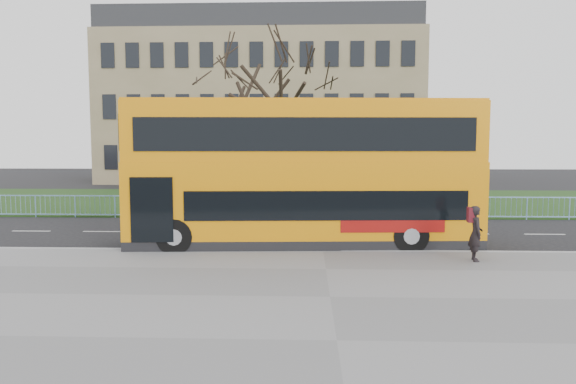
{
  "coord_description": "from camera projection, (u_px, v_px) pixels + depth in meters",
  "views": [
    {
      "loc": [
        -0.54,
        -18.17,
        3.55
      ],
      "look_at": [
        -1.25,
        1.0,
        1.81
      ],
      "focal_mm": 32.0,
      "sensor_mm": 36.0,
      "label": 1
    }
  ],
  "objects": [
    {
      "name": "guard_railing",
      "position": [
        318.0,
        207.0,
        24.9
      ],
      "size": [
        40.0,
        0.12,
        1.1
      ],
      "primitive_type": null,
      "color": "#79A6D8",
      "rests_on": "ground"
    },
    {
      "name": "yellow_bus",
      "position": [
        303.0,
        170.0,
        17.86
      ],
      "size": [
        12.08,
        3.55,
        5.0
      ],
      "rotation": [
        0.0,
        0.0,
        0.06
      ],
      "color": "orange",
      "rests_on": "ground"
    },
    {
      "name": "pedestrian",
      "position": [
        476.0,
        233.0,
        15.22
      ],
      "size": [
        0.44,
        0.63,
        1.65
      ],
      "primitive_type": "imported",
      "rotation": [
        0.0,
        0.0,
        1.48
      ],
      "color": "black",
      "rests_on": "pavement"
    },
    {
      "name": "bare_tree",
      "position": [
        262.0,
        113.0,
        27.97
      ],
      "size": [
        7.32,
        7.32,
        10.45
      ],
      "primitive_type": null,
      "color": "black",
      "rests_on": "grass_verge"
    },
    {
      "name": "kerb",
      "position": [
        323.0,
        252.0,
        16.83
      ],
      "size": [
        80.0,
        0.2,
        0.14
      ],
      "primitive_type": "cube",
      "color": "#959597",
      "rests_on": "ground"
    },
    {
      "name": "pavement",
      "position": [
        330.0,
        299.0,
        11.66
      ],
      "size": [
        80.0,
        10.5,
        0.12
      ],
      "primitive_type": "cube",
      "color": "slate",
      "rests_on": "ground"
    },
    {
      "name": "civic_building",
      "position": [
        264.0,
        112.0,
        52.77
      ],
      "size": [
        30.0,
        15.0,
        14.0
      ],
      "primitive_type": "cube",
      "color": "#7F7151",
      "rests_on": "ground"
    },
    {
      "name": "ground",
      "position": [
        322.0,
        245.0,
        18.38
      ],
      "size": [
        120.0,
        120.0,
        0.0
      ],
      "primitive_type": "plane",
      "color": "black",
      "rests_on": "ground"
    },
    {
      "name": "grass_verge",
      "position": [
        315.0,
        201.0,
        32.61
      ],
      "size": [
        80.0,
        15.4,
        0.08
      ],
      "primitive_type": "cube",
      "color": "#1C3A15",
      "rests_on": "ground"
    }
  ]
}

